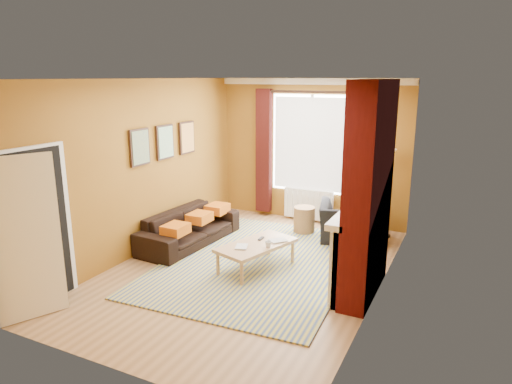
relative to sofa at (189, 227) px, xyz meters
The scene contains 12 objects.
ground 1.54m from the sofa, 20.48° to the right, with size 5.50×5.50×0.00m, color olive.
room_walls 2.33m from the sofa, ahead, with size 3.82×5.54×2.83m.
striped_rug 1.50m from the sofa, ahead, with size 2.95×3.96×0.02m.
sofa is the anchor object (origin of this frame).
armchair 2.81m from the sofa, 28.28° to the left, with size 1.05×0.92×0.68m, color black.
coffee_table 1.60m from the sofa, 17.28° to the right, with size 0.96×1.36×0.41m.
wicker_stool 2.13m from the sofa, 41.87° to the left, with size 0.51×0.51×0.49m.
floor_lamp 3.64m from the sofa, 32.19° to the left, with size 0.27×0.27×1.61m.
book_a 1.51m from the sofa, 29.40° to the right, with size 0.17×0.23×0.02m, color #999999.
book_b 1.72m from the sofa, ahead, with size 0.19×0.26×0.02m, color #999999.
mug 1.83m from the sofa, 17.02° to the right, with size 0.10×0.10×0.09m, color #999999.
tv_remote 1.53m from the sofa, 10.35° to the right, with size 0.05×0.15×0.02m.
Camera 1 is at (2.90, -5.70, 2.83)m, focal length 32.00 mm.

